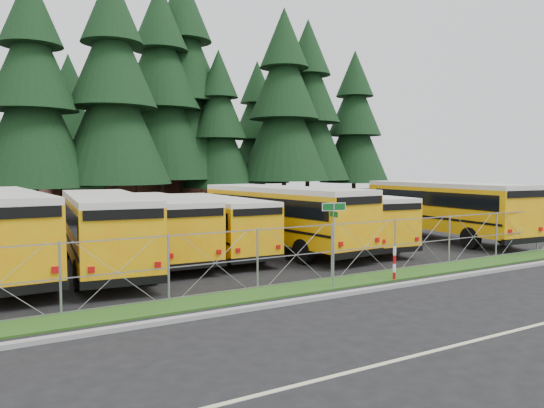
{
  "coord_description": "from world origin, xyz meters",
  "views": [
    {
      "loc": [
        -12.25,
        -15.82,
        3.97
      ],
      "look_at": [
        -0.49,
        4.0,
        2.35
      ],
      "focal_mm": 35.0,
      "sensor_mm": 36.0,
      "label": 1
    }
  ],
  "objects": [
    {
      "name": "conifer_13",
      "position": [
        15.71,
        34.42,
        7.66
      ],
      "size": [
        6.93,
        6.93,
        15.32
      ],
      "primitive_type": null,
      "color": "black",
      "rests_on": "ground"
    },
    {
      "name": "brick_building",
      "position": [
        6.0,
        40.0,
        3.0
      ],
      "size": [
        22.0,
        10.0,
        6.0
      ],
      "primitive_type": "cube",
      "color": "brown",
      "rests_on": "ground"
    },
    {
      "name": "conifer_11",
      "position": [
        -3.38,
        34.99,
        7.07
      ],
      "size": [
        6.39,
        6.39,
        14.13
      ],
      "primitive_type": null,
      "color": "black",
      "rests_on": "ground"
    },
    {
      "name": "bus_6",
      "position": [
        4.15,
        4.96,
        1.32
      ],
      "size": [
        3.52,
        10.26,
        2.64
      ],
      "primitive_type": null,
      "rotation": [
        0.0,
        0.0,
        -0.12
      ],
      "color": "orange",
      "rests_on": "ground"
    },
    {
      "name": "conifer_4",
      "position": [
        -2.23,
        23.95,
        9.2
      ],
      "size": [
        8.32,
        8.32,
        18.4
      ],
      "primitive_type": null,
      "color": "black",
      "rests_on": "ground"
    },
    {
      "name": "street_sign",
      "position": [
        -1.8,
        -2.14,
        2.03
      ],
      "size": [
        0.83,
        0.54,
        2.81
      ],
      "color": "#96989F",
      "rests_on": "ground"
    },
    {
      "name": "conifer_8",
      "position": [
        17.55,
        27.52,
        9.17
      ],
      "size": [
        8.29,
        8.29,
        18.34
      ],
      "primitive_type": null,
      "color": "black",
      "rests_on": "ground"
    },
    {
      "name": "road_lane_line",
      "position": [
        0.0,
        -8.0,
        0.01
      ],
      "size": [
        50.0,
        0.12,
        0.01
      ],
      "primitive_type": "cube",
      "color": "beige",
      "rests_on": "ground"
    },
    {
      "name": "striped_bollard",
      "position": [
        0.74,
        -2.3,
        0.6
      ],
      "size": [
        0.11,
        0.11,
        1.2
      ],
      "primitive_type": "cylinder",
      "color": "#B20C0C",
      "rests_on": "ground"
    },
    {
      "name": "bus_3",
      "position": [
        -4.94,
        6.11,
        1.35
      ],
      "size": [
        2.95,
        10.43,
        2.71
      ],
      "primitive_type": null,
      "rotation": [
        0.0,
        0.0,
        -0.05
      ],
      "color": "orange",
      "rests_on": "ground"
    },
    {
      "name": "chainlink_fence",
      "position": [
        0.0,
        -1.0,
        1.0
      ],
      "size": [
        44.0,
        0.1,
        2.0
      ],
      "primitive_type": null,
      "color": "#96989F",
      "rests_on": "ground"
    },
    {
      "name": "curb",
      "position": [
        0.0,
        -3.1,
        0.06
      ],
      "size": [
        50.0,
        0.25,
        0.12
      ],
      "primitive_type": "cube",
      "color": "gray",
      "rests_on": "ground"
    },
    {
      "name": "conifer_3",
      "position": [
        -7.63,
        24.2,
        8.67
      ],
      "size": [
        7.84,
        7.84,
        17.34
      ],
      "primitive_type": null,
      "color": "black",
      "rests_on": "ground"
    },
    {
      "name": "conifer_5",
      "position": [
        3.06,
        28.86,
        9.89
      ],
      "size": [
        8.94,
        8.94,
        19.77
      ],
      "primitive_type": null,
      "color": "black",
      "rests_on": "ground"
    },
    {
      "name": "bus_4",
      "position": [
        -2.48,
        6.03,
        1.31
      ],
      "size": [
        2.64,
        10.04,
        2.62
      ],
      "primitive_type": null,
      "rotation": [
        0.0,
        0.0,
        -0.03
      ],
      "color": "orange",
      "rests_on": "ground"
    },
    {
      "name": "bus_5",
      "position": [
        0.68,
        5.4,
        1.52
      ],
      "size": [
        3.75,
        11.81,
        3.04
      ],
      "primitive_type": null,
      "rotation": [
        0.0,
        0.0,
        0.09
      ],
      "color": "orange",
      "rests_on": "ground"
    },
    {
      "name": "ground",
      "position": [
        0.0,
        0.0,
        0.0
      ],
      "size": [
        120.0,
        120.0,
        0.0
      ],
      "primitive_type": "plane",
      "color": "black",
      "rests_on": "ground"
    },
    {
      "name": "conifer_9",
      "position": [
        23.48,
        27.58,
        8.0
      ],
      "size": [
        7.24,
        7.24,
        16.0
      ],
      "primitive_type": null,
      "color": "black",
      "rests_on": "ground"
    },
    {
      "name": "bus_east",
      "position": [
        10.47,
        4.43,
        1.56
      ],
      "size": [
        3.79,
        12.11,
        3.12
      ],
      "primitive_type": null,
      "rotation": [
        0.0,
        0.0,
        -0.08
      ],
      "color": "orange",
      "rests_on": "ground"
    },
    {
      "name": "conifer_7",
      "position": [
        13.73,
        25.8,
        9.22
      ],
      "size": [
        8.34,
        8.34,
        18.44
      ],
      "primitive_type": null,
      "color": "black",
      "rests_on": "ground"
    },
    {
      "name": "bus_2",
      "position": [
        -7.49,
        4.84,
        1.47
      ],
      "size": [
        3.89,
        11.43,
        2.94
      ],
      "primitive_type": null,
      "rotation": [
        0.0,
        0.0,
        -0.11
      ],
      "color": "orange",
      "rests_on": "ground"
    },
    {
      "name": "conifer_6",
      "position": [
        7.95,
        27.54,
        7.19
      ],
      "size": [
        6.5,
        6.5,
        14.37
      ],
      "primitive_type": null,
      "color": "black",
      "rests_on": "ground"
    },
    {
      "name": "conifer_12",
      "position": [
        5.79,
        30.54,
        10.9
      ],
      "size": [
        9.85,
        9.85,
        21.79
      ],
      "primitive_type": null,
      "color": "black",
      "rests_on": "ground"
    },
    {
      "name": "grass_verge",
      "position": [
        0.0,
        -1.7,
        0.03
      ],
      "size": [
        50.0,
        1.4,
        0.06
      ],
      "primitive_type": "cube",
      "color": "#1D4313",
      "rests_on": "ground"
    }
  ]
}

